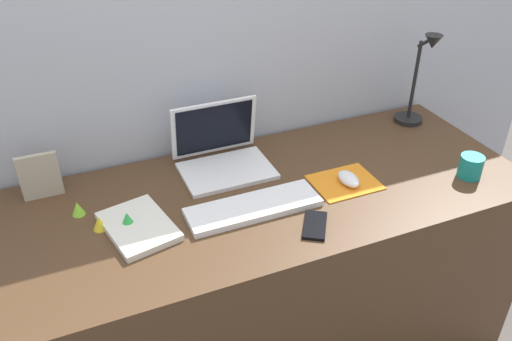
{
  "coord_description": "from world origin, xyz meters",
  "views": [
    {
      "loc": [
        -0.56,
        -1.25,
        1.7
      ],
      "look_at": [
        -0.03,
        0.0,
        0.83
      ],
      "focal_mm": 36.94,
      "sensor_mm": 36.0,
      "label": 1
    }
  ],
  "objects_px": {
    "cell_phone": "(315,225)",
    "toy_figurine_lime": "(78,208)",
    "keyboard": "(254,207)",
    "mouse": "(349,179)",
    "toy_figurine_green": "(128,220)",
    "notebook_pad": "(138,226)",
    "desk_lamp": "(419,82)",
    "toy_figurine_yellow": "(99,223)",
    "laptop": "(221,151)",
    "picture_frame": "(40,176)",
    "coffee_mug": "(471,166)"
  },
  "relations": [
    {
      "from": "cell_phone",
      "to": "picture_frame",
      "type": "height_order",
      "value": "picture_frame"
    },
    {
      "from": "mouse",
      "to": "cell_phone",
      "type": "height_order",
      "value": "mouse"
    },
    {
      "from": "toy_figurine_yellow",
      "to": "toy_figurine_lime",
      "type": "bearing_deg",
      "value": 116.35
    },
    {
      "from": "keyboard",
      "to": "toy_figurine_yellow",
      "type": "xyz_separation_m",
      "value": [
        -0.44,
        0.09,
        0.01
      ]
    },
    {
      "from": "desk_lamp",
      "to": "toy_figurine_yellow",
      "type": "xyz_separation_m",
      "value": [
        -1.23,
        -0.19,
        -0.15
      ]
    },
    {
      "from": "picture_frame",
      "to": "toy_figurine_yellow",
      "type": "height_order",
      "value": "picture_frame"
    },
    {
      "from": "mouse",
      "to": "toy_figurine_lime",
      "type": "distance_m",
      "value": 0.84
    },
    {
      "from": "keyboard",
      "to": "cell_phone",
      "type": "bearing_deg",
      "value": -47.54
    },
    {
      "from": "cell_phone",
      "to": "toy_figurine_yellow",
      "type": "relative_size",
      "value": 2.92
    },
    {
      "from": "toy_figurine_yellow",
      "to": "keyboard",
      "type": "bearing_deg",
      "value": -11.11
    },
    {
      "from": "mouse",
      "to": "picture_frame",
      "type": "bearing_deg",
      "value": 161.11
    },
    {
      "from": "keyboard",
      "to": "cell_phone",
      "type": "relative_size",
      "value": 3.2
    },
    {
      "from": "desk_lamp",
      "to": "toy_figurine_green",
      "type": "height_order",
      "value": "desk_lamp"
    },
    {
      "from": "notebook_pad",
      "to": "toy_figurine_lime",
      "type": "relative_size",
      "value": 5.49
    },
    {
      "from": "laptop",
      "to": "mouse",
      "type": "relative_size",
      "value": 3.12
    },
    {
      "from": "cell_phone",
      "to": "picture_frame",
      "type": "distance_m",
      "value": 0.85
    },
    {
      "from": "notebook_pad",
      "to": "picture_frame",
      "type": "xyz_separation_m",
      "value": [
        -0.24,
        0.28,
        0.06
      ]
    },
    {
      "from": "toy_figurine_lime",
      "to": "toy_figurine_green",
      "type": "height_order",
      "value": "toy_figurine_green"
    },
    {
      "from": "notebook_pad",
      "to": "picture_frame",
      "type": "bearing_deg",
      "value": 118.63
    },
    {
      "from": "mouse",
      "to": "picture_frame",
      "type": "relative_size",
      "value": 0.64
    },
    {
      "from": "cell_phone",
      "to": "toy_figurine_green",
      "type": "distance_m",
      "value": 0.54
    },
    {
      "from": "keyboard",
      "to": "desk_lamp",
      "type": "bearing_deg",
      "value": 19.39
    },
    {
      "from": "picture_frame",
      "to": "coffee_mug",
      "type": "bearing_deg",
      "value": -18.1
    },
    {
      "from": "desk_lamp",
      "to": "coffee_mug",
      "type": "bearing_deg",
      "value": -98.97
    },
    {
      "from": "mouse",
      "to": "toy_figurine_green",
      "type": "xyz_separation_m",
      "value": [
        -0.7,
        0.05,
        0.01
      ]
    },
    {
      "from": "laptop",
      "to": "keyboard",
      "type": "height_order",
      "value": "laptop"
    },
    {
      "from": "mouse",
      "to": "notebook_pad",
      "type": "relative_size",
      "value": 0.4
    },
    {
      "from": "desk_lamp",
      "to": "picture_frame",
      "type": "height_order",
      "value": "desk_lamp"
    },
    {
      "from": "picture_frame",
      "to": "toy_figurine_lime",
      "type": "height_order",
      "value": "picture_frame"
    },
    {
      "from": "desk_lamp",
      "to": "coffee_mug",
      "type": "relative_size",
      "value": 4.81
    },
    {
      "from": "toy_figurine_green",
      "to": "picture_frame",
      "type": "bearing_deg",
      "value": 129.08
    },
    {
      "from": "cell_phone",
      "to": "toy_figurine_green",
      "type": "xyz_separation_m",
      "value": [
        -0.5,
        0.21,
        0.02
      ]
    },
    {
      "from": "desk_lamp",
      "to": "toy_figurine_lime",
      "type": "distance_m",
      "value": 1.29
    },
    {
      "from": "notebook_pad",
      "to": "toy_figurine_lime",
      "type": "bearing_deg",
      "value": 125.15
    },
    {
      "from": "keyboard",
      "to": "coffee_mug",
      "type": "xyz_separation_m",
      "value": [
        0.73,
        -0.11,
        0.03
      ]
    },
    {
      "from": "desk_lamp",
      "to": "notebook_pad",
      "type": "distance_m",
      "value": 1.17
    },
    {
      "from": "notebook_pad",
      "to": "toy_figurine_green",
      "type": "xyz_separation_m",
      "value": [
        -0.03,
        0.02,
        0.02
      ]
    },
    {
      "from": "cell_phone",
      "to": "desk_lamp",
      "type": "bearing_deg",
      "value": 65.28
    },
    {
      "from": "keyboard",
      "to": "toy_figurine_yellow",
      "type": "height_order",
      "value": "toy_figurine_yellow"
    },
    {
      "from": "notebook_pad",
      "to": "cell_phone",
      "type": "bearing_deg",
      "value": -33.44
    },
    {
      "from": "notebook_pad",
      "to": "coffee_mug",
      "type": "height_order",
      "value": "coffee_mug"
    },
    {
      "from": "keyboard",
      "to": "desk_lamp",
      "type": "xyz_separation_m",
      "value": [
        0.79,
        0.28,
        0.17
      ]
    },
    {
      "from": "cell_phone",
      "to": "toy_figurine_lime",
      "type": "relative_size",
      "value": 2.93
    },
    {
      "from": "mouse",
      "to": "toy_figurine_yellow",
      "type": "height_order",
      "value": "toy_figurine_yellow"
    },
    {
      "from": "mouse",
      "to": "toy_figurine_green",
      "type": "distance_m",
      "value": 0.7
    },
    {
      "from": "picture_frame",
      "to": "toy_figurine_green",
      "type": "distance_m",
      "value": 0.34
    },
    {
      "from": "laptop",
      "to": "toy_figurine_lime",
      "type": "distance_m",
      "value": 0.5
    },
    {
      "from": "cell_phone",
      "to": "notebook_pad",
      "type": "distance_m",
      "value": 0.51
    },
    {
      "from": "toy_figurine_green",
      "to": "keyboard",
      "type": "bearing_deg",
      "value": -9.46
    },
    {
      "from": "notebook_pad",
      "to": "toy_figurine_yellow",
      "type": "height_order",
      "value": "toy_figurine_yellow"
    }
  ]
}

